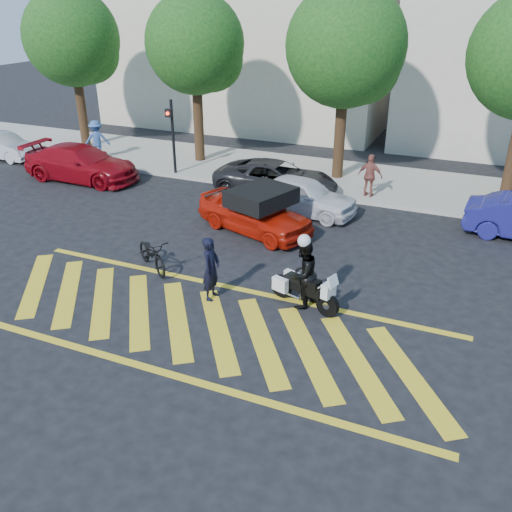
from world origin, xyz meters
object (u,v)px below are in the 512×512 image
at_px(parked_far_left, 3,146).
at_px(parked_left, 81,163).
at_px(officer_moto, 303,274).
at_px(parked_mid_right, 303,196).
at_px(bicycle, 152,254).
at_px(parked_mid_left, 276,179).
at_px(police_motorcycle, 303,288).
at_px(red_convertible, 255,212).
at_px(officer_bike, 211,269).

xyz_separation_m(parked_far_left, parked_left, (5.58, -1.17, 0.12)).
height_order(officer_moto, parked_left, officer_moto).
xyz_separation_m(parked_left, parked_mid_right, (9.68, 0.00, -0.06)).
distance_m(bicycle, parked_far_left, 14.56).
distance_m(officer_moto, parked_left, 13.19).
bearing_deg(bicycle, parked_mid_left, 27.67).
relative_size(police_motorcycle, red_convertible, 0.48).
xyz_separation_m(parked_mid_left, parked_mid_right, (1.55, -1.40, -0.00)).
distance_m(parked_mid_left, parked_mid_right, 2.09).
height_order(red_convertible, parked_far_left, red_convertible).
height_order(officer_bike, police_motorcycle, officer_bike).
bearing_deg(officer_moto, bicycle, -74.94).
relative_size(officer_moto, parked_mid_right, 0.46).
relative_size(bicycle, parked_mid_left, 0.38).
relative_size(parked_far_left, parked_mid_left, 0.76).
distance_m(bicycle, parked_mid_left, 7.26).
height_order(police_motorcycle, parked_left, parked_left).
bearing_deg(parked_far_left, parked_mid_left, -86.25).
xyz_separation_m(parked_far_left, parked_mid_left, (13.71, 0.23, 0.06)).
bearing_deg(bicycle, officer_moto, -57.96).
bearing_deg(parked_mid_left, parked_far_left, 90.97).
bearing_deg(parked_mid_right, bicycle, 164.17).
bearing_deg(parked_left, officer_bike, -125.64).
distance_m(parked_left, parked_mid_left, 8.25).
distance_m(officer_moto, parked_far_left, 18.75).
xyz_separation_m(red_convertible, parked_left, (-8.78, 2.18, 0.03)).
bearing_deg(parked_far_left, police_motorcycle, -109.76).
bearing_deg(parked_left, parked_far_left, 77.28).
distance_m(officer_bike, police_motorcycle, 2.34).
height_order(police_motorcycle, officer_moto, officer_moto).
distance_m(officer_bike, parked_mid_right, 6.59).
xyz_separation_m(bicycle, parked_left, (-7.20, 5.80, 0.25)).
height_order(parked_left, parked_mid_left, parked_left).
distance_m(officer_bike, bicycle, 2.45).
height_order(bicycle, parked_left, parked_left).
xyz_separation_m(officer_moto, red_convertible, (-2.94, 3.85, -0.20)).
bearing_deg(red_convertible, parked_left, 95.03).
bearing_deg(bicycle, officer_bike, -73.96).
bearing_deg(parked_mid_left, red_convertible, -169.66).
bearing_deg(police_motorcycle, parked_mid_right, 126.92).
height_order(police_motorcycle, parked_mid_right, parked_mid_right).
xyz_separation_m(bicycle, police_motorcycle, (4.54, -0.22, 0.01)).
bearing_deg(parked_left, red_convertible, -104.84).
bearing_deg(bicycle, parked_far_left, 96.40).
bearing_deg(parked_mid_right, officer_bike, -174.34).
distance_m(police_motorcycle, parked_left, 13.20).
height_order(officer_bike, parked_far_left, officer_bike).
bearing_deg(officer_bike, red_convertible, 6.42).
bearing_deg(officer_moto, parked_far_left, -94.58).
distance_m(red_convertible, parked_left, 9.05).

